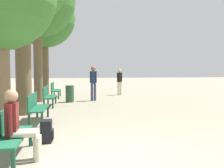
{
  "coord_description": "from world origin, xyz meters",
  "views": [
    {
      "loc": [
        -0.34,
        -4.3,
        1.6
      ],
      "look_at": [
        0.89,
        4.33,
        1.07
      ],
      "focal_mm": 40.0,
      "sensor_mm": 36.0,
      "label": 1
    }
  ],
  "objects": [
    {
      "name": "backpack",
      "position": [
        -0.99,
        1.21,
        0.24
      ],
      "size": [
        0.27,
        0.32,
        0.48
      ],
      "color": "black",
      "rests_on": "ground_plane"
    },
    {
      "name": "pedestrian_mid",
      "position": [
        2.27,
        10.73,
        0.92
      ],
      "size": [
        0.32,
        0.29,
        1.6
      ],
      "color": "beige",
      "rests_on": "ground_plane"
    },
    {
      "name": "bench_row_2",
      "position": [
        -1.55,
        6.62,
        0.49
      ],
      "size": [
        0.43,
        1.52,
        0.85
      ],
      "color": "#1E6042",
      "rests_on": "ground_plane"
    },
    {
      "name": "ground_plane",
      "position": [
        0.0,
        0.0,
        0.0
      ],
      "size": [
        80.0,
        80.0,
        0.0
      ],
      "primitive_type": "plane",
      "color": "gray"
    },
    {
      "name": "pedestrian_near",
      "position": [
        0.5,
        8.19,
        0.99
      ],
      "size": [
        0.35,
        0.24,
        1.73
      ],
      "color": "#384260",
      "rests_on": "ground_plane"
    },
    {
      "name": "bench_row_3",
      "position": [
        -1.55,
        9.8,
        0.49
      ],
      "size": [
        0.43,
        1.52,
        0.85
      ],
      "color": "#1E6042",
      "rests_on": "ground_plane"
    },
    {
      "name": "person_seated",
      "position": [
        -1.33,
        0.13,
        0.66
      ],
      "size": [
        0.59,
        0.34,
        1.25
      ],
      "color": "beige",
      "rests_on": "ground_plane"
    },
    {
      "name": "bench_row_1",
      "position": [
        -1.55,
        3.44,
        0.49
      ],
      "size": [
        0.43,
        1.52,
        0.85
      ],
      "color": "#1E6042",
      "rests_on": "ground_plane"
    },
    {
      "name": "bench_row_0",
      "position": [
        -1.55,
        0.26,
        0.49
      ],
      "size": [
        0.43,
        1.52,
        0.85
      ],
      "color": "#1E6042",
      "rests_on": "ground_plane"
    },
    {
      "name": "tree_row_3",
      "position": [
        -2.17,
        11.13,
        4.64
      ],
      "size": [
        3.6,
        3.6,
        6.47
      ],
      "color": "brown",
      "rests_on": "ground_plane"
    },
    {
      "name": "trash_bin",
      "position": [
        -0.66,
        7.82,
        0.4
      ],
      "size": [
        0.4,
        0.4,
        0.8
      ],
      "color": "#2D5138",
      "rests_on": "ground_plane"
    }
  ]
}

